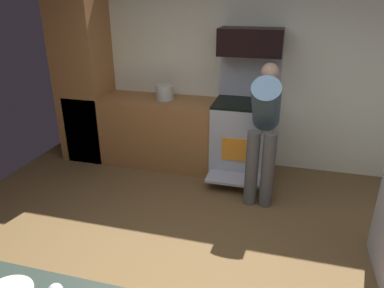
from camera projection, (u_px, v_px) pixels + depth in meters
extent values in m
cube|color=brown|center=(177.00, 272.00, 3.02)|extent=(5.20, 4.80, 0.02)
cube|color=silver|center=(229.00, 66.00, 4.60)|extent=(5.20, 0.12, 2.60)
cube|color=#9B6739|center=(156.00, 131.00, 4.82)|extent=(2.40, 0.60, 0.90)
cube|color=#9B6739|center=(85.00, 83.00, 4.83)|extent=(0.60, 0.60, 2.10)
cube|color=#AEB5C7|center=(244.00, 139.00, 4.52)|extent=(0.76, 0.64, 0.92)
cube|color=black|center=(246.00, 103.00, 4.33)|extent=(0.76, 0.64, 0.03)
cube|color=#AEB5C7|center=(250.00, 75.00, 4.48)|extent=(0.76, 0.06, 0.54)
cube|color=orange|center=(240.00, 150.00, 4.23)|extent=(0.44, 0.01, 0.28)
cube|color=#AEB5C7|center=(237.00, 179.00, 4.22)|extent=(0.72, 0.31, 0.03)
cube|color=black|center=(251.00, 42.00, 4.14)|extent=(0.74, 0.38, 0.31)
cylinder|color=#565656|center=(252.00, 168.00, 3.85)|extent=(0.14, 0.14, 0.85)
cylinder|color=#565656|center=(268.00, 170.00, 3.81)|extent=(0.14, 0.14, 0.85)
cylinder|color=#47627A|center=(266.00, 105.00, 3.77)|extent=(0.30, 0.65, 0.67)
sphere|color=tan|center=(270.00, 72.00, 3.89)|extent=(0.20, 0.20, 0.20)
cylinder|color=beige|center=(165.00, 92.00, 4.58)|extent=(0.23, 0.23, 0.19)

